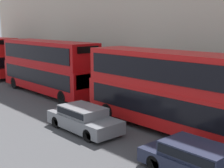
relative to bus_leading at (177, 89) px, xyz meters
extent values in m
cube|color=red|center=(0.00, 0.01, -0.98)|extent=(2.55, 11.25, 2.00)
cube|color=red|center=(0.00, 0.01, 0.96)|extent=(2.50, 11.03, 1.87)
cube|color=black|center=(0.00, 0.01, -0.74)|extent=(2.59, 10.35, 1.12)
cube|color=black|center=(0.00, 0.01, 1.05)|extent=(2.59, 10.35, 1.12)
cylinder|color=black|center=(-1.12, 4.03, -1.83)|extent=(0.30, 1.00, 1.00)
cylinder|color=black|center=(1.13, 4.03, -1.83)|extent=(0.30, 1.00, 1.00)
cube|color=#B20C0F|center=(0.00, 12.78, -0.96)|extent=(2.55, 10.90, 2.04)
cube|color=#B20C0F|center=(0.00, 12.78, 1.02)|extent=(2.50, 10.68, 1.92)
cube|color=black|center=(0.00, 12.78, -0.72)|extent=(2.59, 10.03, 1.14)
cube|color=black|center=(0.00, 12.78, 1.12)|extent=(2.59, 10.03, 1.15)
cube|color=black|center=(0.00, 7.36, -0.55)|extent=(2.17, 0.06, 1.02)
cube|color=black|center=(0.00, 7.36, 1.60)|extent=(1.78, 0.06, 0.46)
cylinder|color=black|center=(-1.12, 8.93, -1.83)|extent=(0.30, 1.00, 1.00)
cylinder|color=black|center=(1.13, 8.93, -1.83)|extent=(0.30, 1.00, 1.00)
cylinder|color=black|center=(-1.12, 16.63, -1.83)|extent=(0.30, 1.00, 1.00)
cylinder|color=black|center=(1.13, 16.63, -1.83)|extent=(0.30, 1.00, 1.00)
cube|color=black|center=(0.00, 20.38, -0.44)|extent=(2.17, 0.06, 1.10)
cube|color=black|center=(0.00, 20.38, 1.59)|extent=(1.78, 0.06, 0.41)
cylinder|color=black|center=(1.13, 21.95, -1.83)|extent=(0.30, 1.00, 1.00)
cube|color=#1E2338|center=(-3.40, -3.60, -1.86)|extent=(1.83, 4.51, 0.57)
cube|color=#1E2338|center=(-3.40, -3.48, -1.33)|extent=(1.61, 2.48, 0.51)
cube|color=black|center=(-3.40, -3.48, -1.30)|extent=(1.65, 2.36, 0.32)
cylinder|color=black|center=(-4.21, -2.15, -2.01)|extent=(0.22, 0.64, 0.64)
cylinder|color=black|center=(-2.59, -2.15, -2.01)|extent=(0.22, 0.64, 0.64)
cube|color=slate|center=(-3.40, 3.41, -1.82)|extent=(1.87, 4.47, 0.66)
cube|color=slate|center=(-3.40, 3.52, -1.25)|extent=(1.64, 2.46, 0.47)
cube|color=black|center=(-3.40, 3.52, -1.23)|extent=(1.68, 2.33, 0.30)
cylinder|color=black|center=(-4.22, 1.98, -2.01)|extent=(0.22, 0.64, 0.64)
cylinder|color=black|center=(-2.58, 1.98, -2.01)|extent=(0.22, 0.64, 0.64)
cylinder|color=black|center=(-4.22, 4.84, -2.01)|extent=(0.22, 0.64, 0.64)
cylinder|color=black|center=(-2.58, 4.84, -2.01)|extent=(0.22, 0.64, 0.64)
cylinder|color=#334C6B|center=(2.55, 3.57, -1.62)|extent=(0.36, 0.36, 1.42)
sphere|color=tan|center=(2.55, 3.57, -0.80)|extent=(0.22, 0.22, 0.22)
camera|label=1|loc=(-12.96, -9.42, 3.23)|focal=50.00mm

